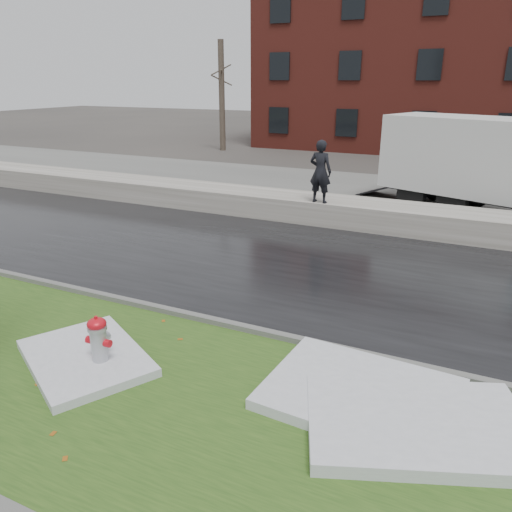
% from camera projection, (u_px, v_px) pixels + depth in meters
% --- Properties ---
extents(ground, '(120.00, 120.00, 0.00)m').
position_uv_depth(ground, '(213.00, 358.00, 8.14)').
color(ground, '#47423D').
rests_on(ground, ground).
extents(verge, '(60.00, 4.50, 0.04)m').
position_uv_depth(verge, '(169.00, 399.00, 7.07)').
color(verge, '#264717').
rests_on(verge, ground).
extents(road, '(60.00, 7.00, 0.03)m').
position_uv_depth(road, '(307.00, 268.00, 11.96)').
color(road, black).
rests_on(road, ground).
extents(parking_lot, '(60.00, 9.00, 0.03)m').
position_uv_depth(parking_lot, '(382.00, 196.00, 19.20)').
color(parking_lot, slate).
rests_on(parking_lot, ground).
extents(curb, '(60.00, 0.15, 0.14)m').
position_uv_depth(curb, '(241.00, 328.00, 8.97)').
color(curb, slate).
rests_on(curb, ground).
extents(snowbank, '(60.00, 1.60, 0.75)m').
position_uv_depth(snowbank, '(354.00, 213.00, 15.42)').
color(snowbank, '#BBB4AB').
rests_on(snowbank, ground).
extents(brick_building, '(26.00, 12.00, 10.00)m').
position_uv_depth(brick_building, '(479.00, 67.00, 31.18)').
color(brick_building, maroon).
rests_on(brick_building, ground).
extents(bg_tree_left, '(1.40, 1.62, 6.50)m').
position_uv_depth(bg_tree_left, '(222.00, 95.00, 30.59)').
color(bg_tree_left, brown).
rests_on(bg_tree_left, ground).
extents(bg_tree_center, '(1.40, 1.62, 6.50)m').
position_uv_depth(bg_tree_center, '(335.00, 95.00, 31.57)').
color(bg_tree_center, brown).
rests_on(bg_tree_center, ground).
extents(fire_hydrant, '(0.43, 0.38, 0.89)m').
position_uv_depth(fire_hydrant, '(99.00, 340.00, 7.65)').
color(fire_hydrant, '#ABACB3').
rests_on(fire_hydrant, verge).
extents(box_truck, '(9.37, 4.74, 3.14)m').
position_uv_depth(box_truck, '(492.00, 166.00, 16.01)').
color(box_truck, black).
rests_on(box_truck, ground).
extents(worker, '(0.72, 0.51, 1.87)m').
position_uv_depth(worker, '(320.00, 172.00, 14.85)').
color(worker, black).
rests_on(worker, snowbank).
extents(snow_patch_near, '(2.72, 2.16, 0.16)m').
position_uv_depth(snow_patch_near, '(361.00, 394.00, 7.01)').
color(snow_patch_near, silver).
rests_on(snow_patch_near, verge).
extents(snow_patch_far, '(2.70, 2.47, 0.14)m').
position_uv_depth(snow_patch_far, '(86.00, 358.00, 7.93)').
color(snow_patch_far, silver).
rests_on(snow_patch_far, verge).
extents(snow_patch_side, '(3.26, 2.69, 0.18)m').
position_uv_depth(snow_patch_side, '(418.00, 425.00, 6.36)').
color(snow_patch_side, silver).
rests_on(snow_patch_side, verge).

